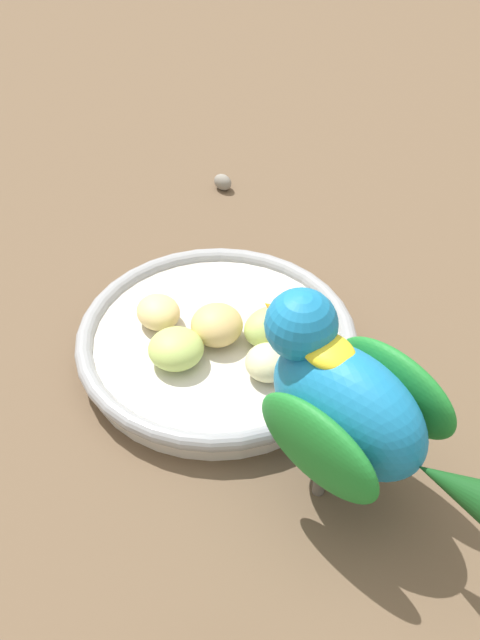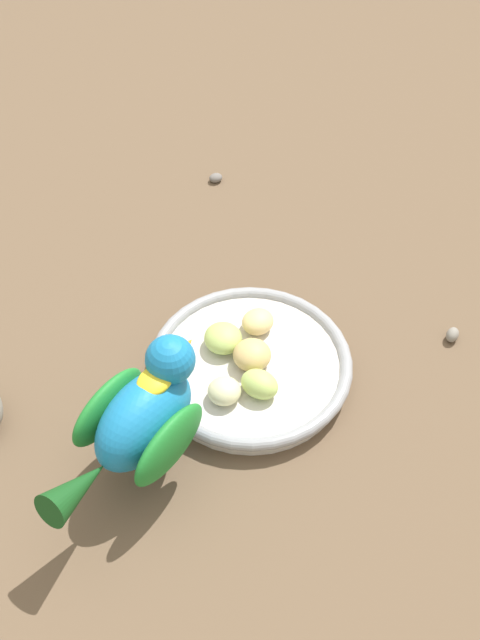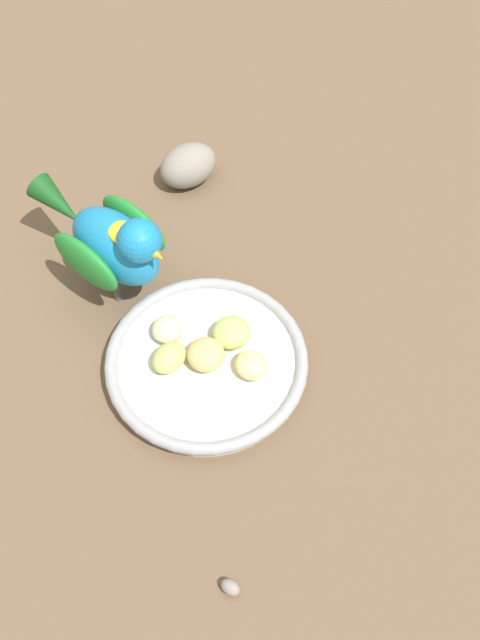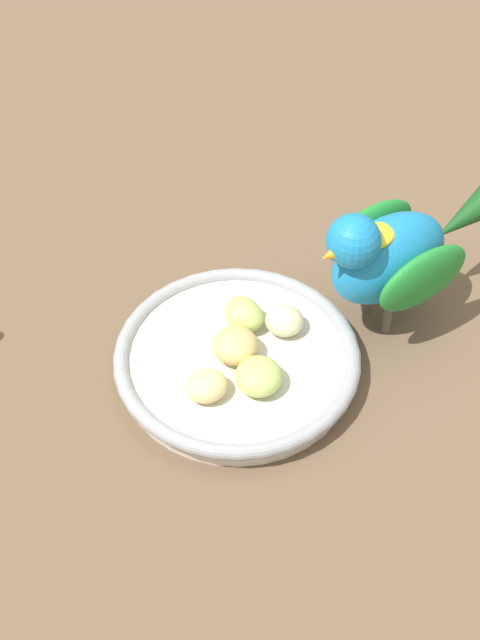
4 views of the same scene
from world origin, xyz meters
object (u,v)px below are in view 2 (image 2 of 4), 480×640
object	(u,v)px
apple_piece_3	(253,322)
pebble_1	(452,335)
apple_piece_4	(224,391)
feeding_bowl	(250,364)
apple_piece_2	(223,338)
apple_piece_0	(263,384)
apple_piece_1	(252,354)
pebble_0	(216,178)
parrot	(141,419)

from	to	relation	value
apple_piece_3	pebble_1	xyz separation A→B (m)	(-0.00, -0.20, -0.02)
apple_piece_4	feeding_bowl	bearing A→B (deg)	-29.27
apple_piece_3	apple_piece_2	bearing A→B (deg)	127.00
apple_piece_0	apple_piece_1	bearing A→B (deg)	14.78
apple_piece_2	pebble_0	world-z (taller)	apple_piece_2
apple_piece_4	pebble_1	size ratio (longest dim) A/B	1.82
feeding_bowl	parrot	xyz separation A→B (m)	(-0.11, 0.09, 0.06)
feeding_bowl	apple_piece_3	bearing A→B (deg)	-4.52
apple_piece_0	pebble_1	distance (m)	0.21
pebble_0	apple_piece_3	bearing A→B (deg)	-170.83
parrot	apple_piece_2	bearing A→B (deg)	6.73
feeding_bowl	pebble_0	distance (m)	0.30
feeding_bowl	apple_piece_2	size ratio (longest dim) A/B	5.22
feeding_bowl	apple_piece_1	size ratio (longest dim) A/B	5.35
apple_piece_0	apple_piece_4	bearing A→B (deg)	100.54
parrot	pebble_1	size ratio (longest dim) A/B	9.64
apple_piece_1	pebble_1	world-z (taller)	apple_piece_1
feeding_bowl	apple_piece_1	bearing A→B (deg)	-145.76
apple_piece_3	feeding_bowl	bearing A→B (deg)	175.48
parrot	pebble_1	xyz separation A→B (m)	(0.15, -0.30, -0.07)
apple_piece_0	apple_piece_4	world-z (taller)	apple_piece_0
pebble_1	parrot	bearing A→B (deg)	116.11
pebble_1	apple_piece_2	bearing A→B (deg)	95.48
pebble_1	pebble_0	bearing A→B (deg)	43.75
apple_piece_1	pebble_0	distance (m)	0.30
feeding_bowl	parrot	bearing A→B (deg)	138.66
apple_piece_2	pebble_0	distance (m)	0.28
apple_piece_3	pebble_0	distance (m)	0.26
feeding_bowl	pebble_0	world-z (taller)	feeding_bowl
parrot	apple_piece_4	bearing A→B (deg)	-13.11
parrot	apple_piece_3	bearing A→B (deg)	1.61
feeding_bowl	apple_piece_2	world-z (taller)	apple_piece_2
apple_piece_2	apple_piece_4	size ratio (longest dim) A/B	1.21
apple_piece_0	apple_piece_1	world-z (taller)	apple_piece_1
parrot	apple_piece_0	bearing A→B (deg)	-21.89
feeding_bowl	apple_piece_4	xyz separation A→B (m)	(-0.04, 0.03, 0.02)
apple_piece_1	parrot	size ratio (longest dim) A/B	0.22
apple_piece_4	pebble_1	world-z (taller)	apple_piece_4
feeding_bowl	apple_piece_0	distance (m)	0.04
apple_piece_1	pebble_1	bearing A→B (deg)	-78.25
pebble_0	parrot	bearing A→B (deg)	172.16
apple_piece_1	parrot	xyz separation A→B (m)	(-0.10, 0.10, 0.04)
feeding_bowl	apple_piece_2	xyz separation A→B (m)	(0.02, 0.03, 0.02)
apple_piece_2	apple_piece_0	bearing A→B (deg)	-146.44
apple_piece_2	apple_piece_3	world-z (taller)	apple_piece_2
apple_piece_2	apple_piece_1	bearing A→B (deg)	-126.06
feeding_bowl	apple_piece_0	size ratio (longest dim) A/B	5.39
apple_piece_0	apple_piece_2	xyz separation A→B (m)	(0.06, 0.04, -0.00)
apple_piece_4	parrot	world-z (taller)	parrot
apple_piece_0	apple_piece_3	distance (m)	0.08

